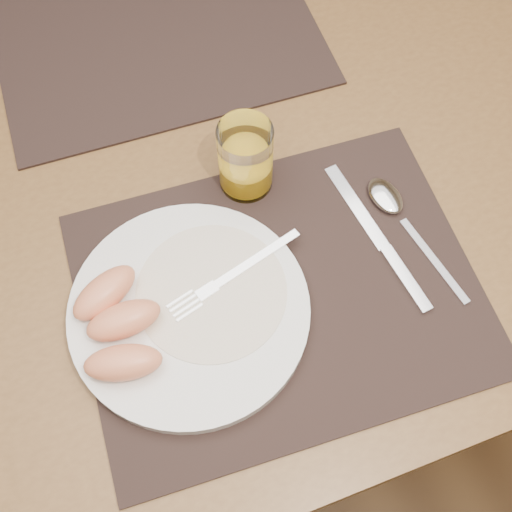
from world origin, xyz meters
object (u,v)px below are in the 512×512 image
object	(u,v)px
spoon	(392,205)
placemat_near	(279,292)
juice_glass	(246,161)
placemat_far	(155,32)
table	(211,185)
plate	(189,311)
fork	(225,280)
knife	(385,248)

from	to	relation	value
spoon	placemat_near	bearing A→B (deg)	-161.69
placemat_near	juice_glass	world-z (taller)	juice_glass
placemat_far	table	bearing A→B (deg)	-88.95
plate	fork	distance (m)	0.05
plate	fork	size ratio (longest dim) A/B	1.56
placemat_far	plate	xyz separation A→B (m)	(-0.09, -0.43, 0.01)
table	placemat_near	size ratio (longest dim) A/B	3.11
spoon	table	bearing A→B (deg)	138.44
knife	spoon	size ratio (longest dim) A/B	1.15
placemat_near	knife	distance (m)	0.14
fork	juice_glass	world-z (taller)	juice_glass
plate	spoon	bearing A→B (deg)	9.58
plate	fork	bearing A→B (deg)	20.17
plate	knife	bearing A→B (deg)	-0.61
placemat_far	fork	distance (m)	0.41
knife	spoon	distance (m)	0.06
spoon	plate	bearing A→B (deg)	-170.42
placemat_far	plate	world-z (taller)	plate
knife	plate	bearing A→B (deg)	179.39
juice_glass	plate	bearing A→B (deg)	-129.74
placemat_near	juice_glass	size ratio (longest dim) A/B	4.52
fork	placemat_far	bearing A→B (deg)	84.88
fork	knife	size ratio (longest dim) A/B	0.78
placemat_far	knife	size ratio (longest dim) A/B	2.04
spoon	placemat_far	bearing A→B (deg)	116.19
table	knife	distance (m)	0.28
placemat_near	spoon	xyz separation A→B (m)	(0.17, 0.06, 0.01)
table	knife	xyz separation A→B (m)	(0.15, -0.21, 0.09)
table	spoon	bearing A→B (deg)	-41.56
table	plate	world-z (taller)	plate
placemat_far	fork	size ratio (longest dim) A/B	2.61
table	spoon	size ratio (longest dim) A/B	7.29
table	spoon	world-z (taller)	spoon
table	fork	bearing A→B (deg)	-102.03
plate	juice_glass	xyz separation A→B (m)	(0.12, 0.14, 0.04)
placemat_near	fork	xyz separation A→B (m)	(-0.06, 0.03, 0.02)
plate	spoon	xyz separation A→B (m)	(0.27, 0.05, -0.00)
plate	table	bearing A→B (deg)	66.87
table	placemat_far	world-z (taller)	placemat_far
juice_glass	placemat_far	bearing A→B (deg)	96.94
table	fork	xyz separation A→B (m)	(-0.04, -0.19, 0.11)
placemat_near	fork	bearing A→B (deg)	153.47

